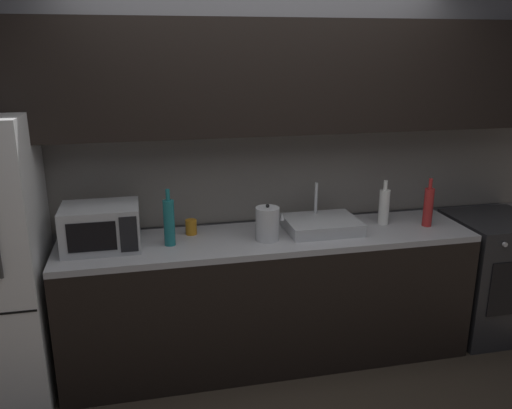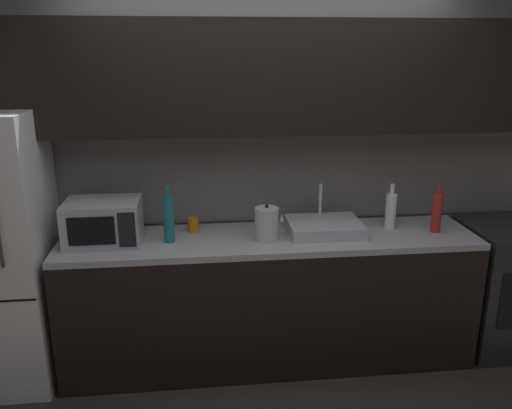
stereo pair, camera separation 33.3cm
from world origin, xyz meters
name	(u,v)px [view 2 (the right image)]	position (x,y,z in m)	size (l,w,h in m)	color
back_wall	(265,130)	(0.00, 1.20, 1.55)	(4.44, 0.44, 2.50)	slate
counter_run	(269,299)	(0.00, 0.90, 0.45)	(2.70, 0.60, 0.90)	black
oven_range	(505,286)	(1.69, 0.90, 0.45)	(0.60, 0.62, 0.90)	#232326
microwave	(103,222)	(-1.05, 0.92, 1.04)	(0.46, 0.35, 0.27)	#A8AAAF
sink_basin	(324,227)	(0.37, 0.93, 0.94)	(0.48, 0.38, 0.30)	#ADAFB5
kettle	(267,224)	(-0.03, 0.84, 1.01)	(0.19, 0.15, 0.24)	#B7BABF
wine_bottle_teal	(169,219)	(-0.64, 0.88, 1.05)	(0.07, 0.07, 0.36)	#19666B
wine_bottle_white	(391,210)	(0.83, 0.97, 1.03)	(0.07, 0.07, 0.31)	silver
wine_bottle_red	(437,212)	(1.11, 0.86, 1.04)	(0.07, 0.07, 0.34)	#A82323
mug_amber	(193,225)	(-0.50, 1.04, 0.95)	(0.07, 0.07, 0.10)	#B27019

